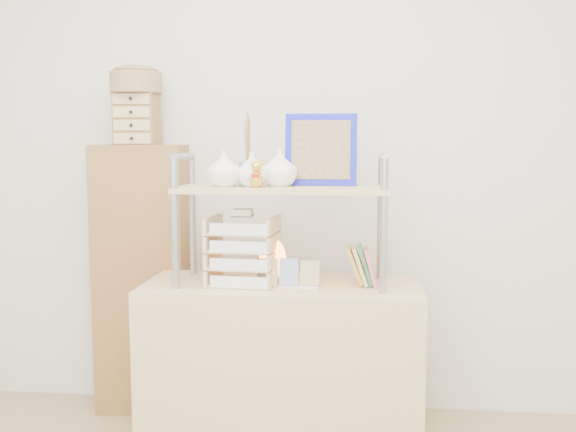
{
  "coord_description": "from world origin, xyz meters",
  "views": [
    {
      "loc": [
        0.31,
        -1.53,
        1.36
      ],
      "look_at": [
        0.03,
        1.2,
        1.05
      ],
      "focal_mm": 40.0,
      "sensor_mm": 36.0,
      "label": 1
    }
  ],
  "objects_px": {
    "desk": "(282,366)",
    "salt_lamp": "(273,260)",
    "cabinet": "(142,279)",
    "letter_tray": "(243,254)"
  },
  "relations": [
    {
      "from": "desk",
      "to": "cabinet",
      "type": "relative_size",
      "value": 0.89
    },
    {
      "from": "desk",
      "to": "cabinet",
      "type": "height_order",
      "value": "cabinet"
    },
    {
      "from": "cabinet",
      "to": "letter_tray",
      "type": "relative_size",
      "value": 4.12
    },
    {
      "from": "cabinet",
      "to": "salt_lamp",
      "type": "bearing_deg",
      "value": -28.53
    },
    {
      "from": "cabinet",
      "to": "letter_tray",
      "type": "bearing_deg",
      "value": -37.01
    },
    {
      "from": "cabinet",
      "to": "desk",
      "type": "bearing_deg",
      "value": -28.87
    },
    {
      "from": "letter_tray",
      "to": "salt_lamp",
      "type": "bearing_deg",
      "value": 25.37
    },
    {
      "from": "desk",
      "to": "cabinet",
      "type": "distance_m",
      "value": 0.89
    },
    {
      "from": "desk",
      "to": "salt_lamp",
      "type": "height_order",
      "value": "salt_lamp"
    },
    {
      "from": "desk",
      "to": "letter_tray",
      "type": "height_order",
      "value": "letter_tray"
    }
  ]
}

